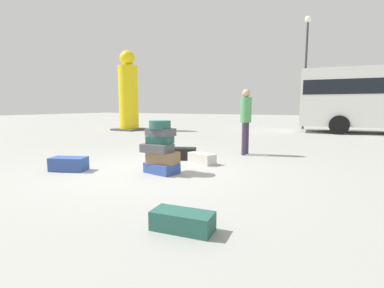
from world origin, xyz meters
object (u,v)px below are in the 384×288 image
at_px(suitcase_cream_upright_blue, 202,158).
at_px(suitcase_navy_behind_tower, 69,164).
at_px(suitcase_tower, 161,149).
at_px(yellow_dummy_statue, 128,95).
at_px(lamp_post, 306,57).
at_px(suitcase_teal_right_side, 182,221).
at_px(suitcase_black_foreground_far, 180,154).
at_px(person_bearded_onlooker, 246,116).

xyz_separation_m(suitcase_cream_upright_blue, suitcase_navy_behind_tower, (-2.13, -1.96, 0.02)).
xyz_separation_m(suitcase_tower, yellow_dummy_statue, (-7.34, 7.89, 1.45)).
distance_m(suitcase_navy_behind_tower, lamp_post, 14.82).
distance_m(suitcase_tower, suitcase_cream_upright_blue, 1.34).
bearing_deg(suitcase_tower, lamp_post, 84.87).
height_order(suitcase_cream_upright_blue, suitcase_teal_right_side, suitcase_cream_upright_blue).
bearing_deg(suitcase_black_foreground_far, suitcase_teal_right_side, -79.72).
relative_size(suitcase_teal_right_side, yellow_dummy_statue, 0.15).
relative_size(suitcase_black_foreground_far, suitcase_cream_upright_blue, 1.08).
relative_size(suitcase_tower, suitcase_navy_behind_tower, 1.47).
bearing_deg(suitcase_cream_upright_blue, suitcase_tower, -81.11).
distance_m(suitcase_navy_behind_tower, yellow_dummy_statue, 10.38).
height_order(suitcase_tower, suitcase_navy_behind_tower, suitcase_tower).
bearing_deg(suitcase_tower, person_bearded_onlooker, 73.84).
relative_size(person_bearded_onlooker, lamp_post, 0.28).
height_order(suitcase_cream_upright_blue, yellow_dummy_statue, yellow_dummy_statue).
height_order(suitcase_teal_right_side, yellow_dummy_statue, yellow_dummy_statue).
relative_size(suitcase_tower, suitcase_teal_right_side, 1.57).
bearing_deg(suitcase_navy_behind_tower, suitcase_cream_upright_blue, 22.19).
bearing_deg(suitcase_cream_upright_blue, person_bearded_onlooker, 95.33).
distance_m(yellow_dummy_statue, lamp_post, 10.31).
xyz_separation_m(suitcase_tower, suitcase_navy_behind_tower, (-1.82, -0.71, -0.34)).
relative_size(suitcase_black_foreground_far, person_bearded_onlooker, 0.43).
bearing_deg(suitcase_navy_behind_tower, lamp_post, 57.49).
relative_size(suitcase_tower, yellow_dummy_statue, 0.24).
height_order(suitcase_tower, suitcase_cream_upright_blue, suitcase_tower).
relative_size(suitcase_tower, lamp_post, 0.17).
bearing_deg(person_bearded_onlooker, suitcase_black_foreground_far, -37.21).
distance_m(suitcase_teal_right_side, lamp_post, 15.92).
bearing_deg(suitcase_teal_right_side, yellow_dummy_statue, 126.78).
distance_m(suitcase_black_foreground_far, yellow_dummy_statue, 9.64).
bearing_deg(yellow_dummy_statue, suitcase_tower, -47.06).
xyz_separation_m(person_bearded_onlooker, yellow_dummy_statue, (-8.19, 4.97, 0.86)).
bearing_deg(suitcase_cream_upright_blue, lamp_post, 108.82).
height_order(suitcase_teal_right_side, lamp_post, lamp_post).
height_order(suitcase_black_foreground_far, suitcase_cream_upright_blue, suitcase_black_foreground_far).
relative_size(suitcase_cream_upright_blue, lamp_post, 0.11).
relative_size(suitcase_tower, suitcase_black_foreground_far, 1.38).
xyz_separation_m(suitcase_navy_behind_tower, person_bearded_onlooker, (2.67, 3.63, 0.94)).
bearing_deg(suitcase_black_foreground_far, person_bearded_onlooker, 30.18).
height_order(suitcase_cream_upright_blue, suitcase_navy_behind_tower, suitcase_navy_behind_tower).
bearing_deg(lamp_post, yellow_dummy_statue, -147.88).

